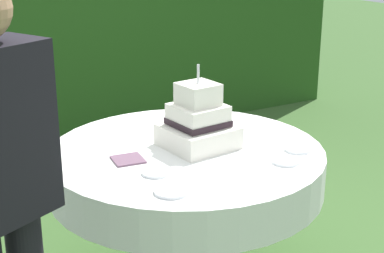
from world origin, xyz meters
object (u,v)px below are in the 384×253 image
Objects in this scene: wedding_cake at (198,123)px; serving_plate_far at (156,172)px; serving_plate_right at (286,161)px; napkin_stack at (128,160)px; cake_table at (186,170)px; serving_plate_left at (172,191)px; serving_plate_near at (298,149)px.

wedding_cake is 0.38m from serving_plate_far.
serving_plate_right is 0.95× the size of napkin_stack.
serving_plate_right is (0.29, -0.35, 0.11)m from cake_table.
serving_plate_far is (-0.25, -0.19, 0.11)m from cake_table.
serving_plate_far is 0.19m from napkin_stack.
wedding_cake is at bearing 48.51° from serving_plate_left.
serving_plate_far is (-0.31, -0.20, -0.10)m from wedding_cake.
wedding_cake reaches higher than serving_plate_near.
wedding_cake is 0.37m from napkin_stack.
napkin_stack is (-0.04, 0.18, -0.00)m from serving_plate_far.
serving_plate_left is at bearing -131.49° from wedding_cake.
napkin_stack is at bearing -179.03° from cake_table.
serving_plate_near reaches higher than cake_table.
cake_table is 0.47m from serving_plate_right.
serving_plate_near is 1.01× the size of serving_plate_right.
wedding_cake is 0.46m from serving_plate_near.
wedding_cake is at bearing 1.99° from napkin_stack.
wedding_cake is 2.77× the size of serving_plate_left.
wedding_cake is 3.29× the size of serving_plate_far.
serving_plate_far is 0.84× the size of serving_plate_left.
serving_plate_far reaches higher than cake_table.
cake_table is 0.33m from serving_plate_far.
napkin_stack is (-0.57, 0.35, -0.00)m from serving_plate_right.
serving_plate_right is at bearing -31.40° from napkin_stack.
wedding_cake is 0.43m from serving_plate_right.
serving_plate_near is at bearing 32.37° from serving_plate_right.
cake_table is at bearing 147.69° from serving_plate_near.
serving_plate_left reaches higher than napkin_stack.
serving_plate_right reaches higher than cake_table.
cake_table is 0.23m from wedding_cake.
serving_plate_near is (0.42, -0.27, 0.11)m from cake_table.
serving_plate_right is (0.56, 0.02, 0.00)m from serving_plate_left.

